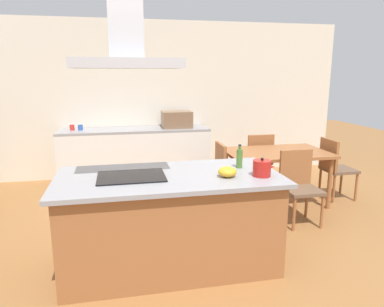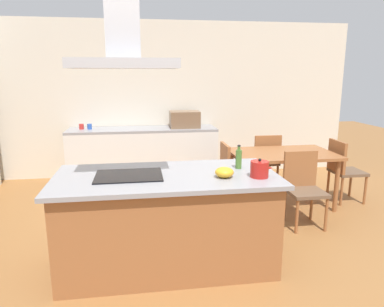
{
  "view_description": "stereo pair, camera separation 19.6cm",
  "coord_description": "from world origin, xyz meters",
  "px_view_note": "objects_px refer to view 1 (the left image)",
  "views": [
    {
      "loc": [
        -0.43,
        -3.11,
        1.81
      ],
      "look_at": [
        0.3,
        0.4,
        1.0
      ],
      "focal_mm": 33.29,
      "sensor_mm": 36.0,
      "label": 1
    },
    {
      "loc": [
        -0.23,
        -3.15,
        1.81
      ],
      "look_at": [
        0.3,
        0.4,
        1.0
      ],
      "focal_mm": 33.29,
      "sensor_mm": 36.0,
      "label": 2
    }
  ],
  "objects_px": {
    "chair_facing_back_wall": "(258,157)",
    "range_hood": "(126,37)",
    "coffee_mug_red": "(72,127)",
    "dining_table": "(276,157)",
    "coffee_mug_blue": "(80,127)",
    "mixing_bowl": "(227,172)",
    "countertop_microwave": "(177,119)",
    "chair_at_right_end": "(334,165)",
    "cooktop": "(131,176)",
    "olive_oil_bottle": "(239,158)",
    "chair_facing_island": "(299,182)",
    "tea_kettle": "(262,168)",
    "chair_at_left_end": "(213,172)"
  },
  "relations": [
    {
      "from": "chair_facing_back_wall",
      "to": "chair_at_right_end",
      "type": "height_order",
      "value": "same"
    },
    {
      "from": "olive_oil_bottle",
      "to": "chair_facing_island",
      "type": "bearing_deg",
      "value": 31.14
    },
    {
      "from": "coffee_mug_blue",
      "to": "range_hood",
      "type": "bearing_deg",
      "value": -76.29
    },
    {
      "from": "coffee_mug_red",
      "to": "chair_facing_island",
      "type": "bearing_deg",
      "value": -37.53
    },
    {
      "from": "tea_kettle",
      "to": "coffee_mug_red",
      "type": "height_order",
      "value": "tea_kettle"
    },
    {
      "from": "cooktop",
      "to": "tea_kettle",
      "type": "relative_size",
      "value": 2.79
    },
    {
      "from": "mixing_bowl",
      "to": "chair_facing_island",
      "type": "distance_m",
      "value": 1.55
    },
    {
      "from": "cooktop",
      "to": "mixing_bowl",
      "type": "relative_size",
      "value": 3.55
    },
    {
      "from": "olive_oil_bottle",
      "to": "mixing_bowl",
      "type": "relative_size",
      "value": 1.38
    },
    {
      "from": "chair_facing_back_wall",
      "to": "range_hood",
      "type": "bearing_deg",
      "value": -135.02
    },
    {
      "from": "mixing_bowl",
      "to": "chair_facing_back_wall",
      "type": "xyz_separation_m",
      "value": [
        1.2,
        2.21,
        -0.44
      ]
    },
    {
      "from": "chair_at_left_end",
      "to": "range_hood",
      "type": "xyz_separation_m",
      "value": [
        -1.13,
        -1.38,
        1.59
      ]
    },
    {
      "from": "cooktop",
      "to": "chair_at_right_end",
      "type": "height_order",
      "value": "cooktop"
    },
    {
      "from": "chair_at_right_end",
      "to": "tea_kettle",
      "type": "bearing_deg",
      "value": -138.68
    },
    {
      "from": "tea_kettle",
      "to": "chair_at_left_end",
      "type": "xyz_separation_m",
      "value": [
        -0.03,
        1.58,
        -0.47
      ]
    },
    {
      "from": "dining_table",
      "to": "chair_at_left_end",
      "type": "distance_m",
      "value": 0.93
    },
    {
      "from": "coffee_mug_red",
      "to": "dining_table",
      "type": "bearing_deg",
      "value": -28.28
    },
    {
      "from": "mixing_bowl",
      "to": "range_hood",
      "type": "distance_m",
      "value": 1.44
    },
    {
      "from": "coffee_mug_red",
      "to": "chair_facing_back_wall",
      "type": "distance_m",
      "value": 3.05
    },
    {
      "from": "chair_at_left_end",
      "to": "chair_at_right_end",
      "type": "distance_m",
      "value": 1.83
    },
    {
      "from": "range_hood",
      "to": "chair_facing_back_wall",
      "type": "bearing_deg",
      "value": 44.98
    },
    {
      "from": "cooktop",
      "to": "range_hood",
      "type": "height_order",
      "value": "range_hood"
    },
    {
      "from": "tea_kettle",
      "to": "chair_at_right_end",
      "type": "relative_size",
      "value": 0.24
    },
    {
      "from": "coffee_mug_red",
      "to": "dining_table",
      "type": "relative_size",
      "value": 0.06
    },
    {
      "from": "countertop_microwave",
      "to": "coffee_mug_red",
      "type": "distance_m",
      "value": 1.73
    },
    {
      "from": "coffee_mug_red",
      "to": "coffee_mug_blue",
      "type": "height_order",
      "value": "same"
    },
    {
      "from": "chair_at_right_end",
      "to": "mixing_bowl",
      "type": "bearing_deg",
      "value": -143.88
    },
    {
      "from": "olive_oil_bottle",
      "to": "chair_at_right_end",
      "type": "distance_m",
      "value": 2.34
    },
    {
      "from": "olive_oil_bottle",
      "to": "chair_at_right_end",
      "type": "bearing_deg",
      "value": 33.55
    },
    {
      "from": "countertop_microwave",
      "to": "cooktop",
      "type": "bearing_deg",
      "value": -107.05
    },
    {
      "from": "mixing_bowl",
      "to": "coffee_mug_red",
      "type": "height_order",
      "value": "mixing_bowl"
    },
    {
      "from": "dining_table",
      "to": "chair_facing_island",
      "type": "relative_size",
      "value": 1.57
    },
    {
      "from": "olive_oil_bottle",
      "to": "countertop_microwave",
      "type": "bearing_deg",
      "value": 93.59
    },
    {
      "from": "mixing_bowl",
      "to": "coffee_mug_blue",
      "type": "xyz_separation_m",
      "value": [
        -1.56,
        3.08,
        -0.0
      ]
    },
    {
      "from": "tea_kettle",
      "to": "chair_facing_island",
      "type": "height_order",
      "value": "tea_kettle"
    },
    {
      "from": "chair_facing_back_wall",
      "to": "range_hood",
      "type": "distance_m",
      "value": 3.3
    },
    {
      "from": "cooktop",
      "to": "coffee_mug_blue",
      "type": "bearing_deg",
      "value": 103.71
    },
    {
      "from": "dining_table",
      "to": "cooktop",
      "type": "bearing_deg",
      "value": -146.02
    },
    {
      "from": "tea_kettle",
      "to": "countertop_microwave",
      "type": "distance_m",
      "value": 3.1
    },
    {
      "from": "coffee_mug_red",
      "to": "chair_at_left_end",
      "type": "height_order",
      "value": "coffee_mug_red"
    },
    {
      "from": "tea_kettle",
      "to": "chair_facing_island",
      "type": "bearing_deg",
      "value": 46.03
    },
    {
      "from": "tea_kettle",
      "to": "mixing_bowl",
      "type": "relative_size",
      "value": 1.27
    },
    {
      "from": "dining_table",
      "to": "chair_at_right_end",
      "type": "bearing_deg",
      "value": 0.0
    },
    {
      "from": "coffee_mug_blue",
      "to": "chair_facing_back_wall",
      "type": "relative_size",
      "value": 0.1
    },
    {
      "from": "mixing_bowl",
      "to": "chair_facing_island",
      "type": "relative_size",
      "value": 0.19
    },
    {
      "from": "chair_facing_back_wall",
      "to": "chair_at_left_end",
      "type": "height_order",
      "value": "same"
    },
    {
      "from": "range_hood",
      "to": "chair_at_right_end",
      "type": "bearing_deg",
      "value": 24.97
    },
    {
      "from": "coffee_mug_blue",
      "to": "dining_table",
      "type": "bearing_deg",
      "value": -29.11
    },
    {
      "from": "coffee_mug_red",
      "to": "chair_facing_back_wall",
      "type": "relative_size",
      "value": 0.1
    },
    {
      "from": "chair_at_left_end",
      "to": "range_hood",
      "type": "height_order",
      "value": "range_hood"
    }
  ]
}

